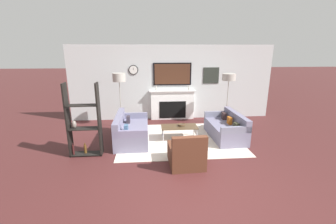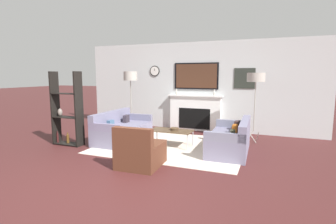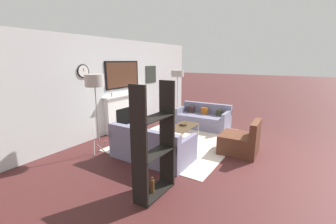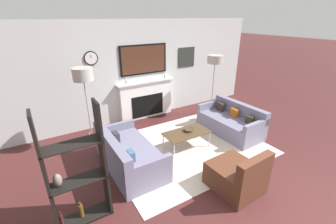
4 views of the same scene
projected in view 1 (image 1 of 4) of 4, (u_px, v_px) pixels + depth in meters
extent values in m
plane|color=#471F1F|center=(195.00, 185.00, 4.32)|extent=(60.00, 60.00, 0.00)
cube|color=silver|center=(172.00, 83.00, 8.24)|extent=(7.42, 0.07, 2.70)
cube|color=white|center=(172.00, 105.00, 8.34)|extent=(1.58, 0.16, 1.05)
cube|color=black|center=(173.00, 110.00, 8.30)|extent=(0.98, 0.01, 0.63)
cube|color=white|center=(173.00, 91.00, 8.18)|extent=(1.70, 0.22, 0.04)
cylinder|color=#B2AD9E|center=(156.00, 89.00, 8.08)|extent=(0.04, 0.04, 0.10)
cylinder|color=white|center=(156.00, 87.00, 8.06)|extent=(0.03, 0.03, 0.09)
cylinder|color=#B2AD9E|center=(189.00, 89.00, 8.18)|extent=(0.04, 0.04, 0.10)
cylinder|color=white|center=(189.00, 86.00, 8.16)|extent=(0.03, 0.03, 0.09)
cube|color=black|center=(172.00, 74.00, 8.10)|extent=(1.38, 0.04, 0.80)
cube|color=#4C2D1E|center=(172.00, 74.00, 8.09)|extent=(1.28, 0.01, 0.72)
cylinder|color=black|center=(133.00, 70.00, 7.95)|extent=(0.33, 0.02, 0.33)
cylinder|color=silver|center=(133.00, 70.00, 7.93)|extent=(0.29, 0.00, 0.29)
cube|color=black|center=(133.00, 69.00, 7.92)|extent=(0.01, 0.00, 0.07)
cube|color=#2B302A|center=(211.00, 75.00, 8.24)|extent=(0.58, 0.02, 0.58)
cube|color=beige|center=(179.00, 139.00, 6.56)|extent=(3.40, 2.66, 0.01)
cube|color=slate|center=(132.00, 134.00, 6.40)|extent=(0.89, 1.73, 0.42)
cube|color=slate|center=(119.00, 121.00, 6.26)|extent=(0.18, 1.72, 0.35)
cube|color=slate|center=(134.00, 116.00, 7.10)|extent=(0.88, 0.11, 0.18)
cube|color=slate|center=(130.00, 134.00, 5.54)|extent=(0.88, 0.11, 0.18)
cube|color=#332B33|center=(128.00, 119.00, 6.67)|extent=(0.11, 0.20, 0.20)
cube|color=#41607E|center=(126.00, 128.00, 5.94)|extent=(0.10, 0.19, 0.18)
cube|color=slate|center=(225.00, 131.00, 6.62)|extent=(0.87, 1.64, 0.42)
cube|color=slate|center=(236.00, 118.00, 6.55)|extent=(0.21, 1.62, 0.32)
cube|color=slate|center=(236.00, 130.00, 5.81)|extent=(0.82, 0.13, 0.18)
cube|color=slate|center=(217.00, 114.00, 7.26)|extent=(0.82, 0.13, 0.18)
cube|color=#343424|center=(236.00, 126.00, 6.10)|extent=(0.12, 0.20, 0.19)
cube|color=#AF581A|center=(230.00, 120.00, 6.55)|extent=(0.11, 0.21, 0.21)
cube|color=#382727|center=(224.00, 116.00, 7.00)|extent=(0.11, 0.22, 0.21)
cube|color=#562F1F|center=(186.00, 155.00, 5.06)|extent=(0.78, 0.85, 0.44)
cube|color=#562F1F|center=(190.00, 145.00, 4.62)|extent=(0.75, 0.17, 0.36)
cube|color=#4C3823|center=(179.00, 127.00, 6.43)|extent=(1.03, 0.53, 0.02)
cylinder|color=#B7B7BC|center=(163.00, 137.00, 6.23)|extent=(0.02, 0.02, 0.38)
cylinder|color=#B7B7BC|center=(197.00, 135.00, 6.31)|extent=(0.02, 0.02, 0.38)
cylinder|color=#B7B7BC|center=(162.00, 131.00, 6.66)|extent=(0.02, 0.02, 0.38)
cylinder|color=#B7B7BC|center=(194.00, 130.00, 6.74)|extent=(0.02, 0.02, 0.38)
cylinder|color=#463627|center=(181.00, 125.00, 6.46)|extent=(0.20, 0.20, 0.05)
torus|color=#50371B|center=(181.00, 124.00, 6.45)|extent=(0.21, 0.21, 0.02)
cylinder|color=#9E998E|center=(125.00, 123.00, 7.57)|extent=(0.09, 0.23, 0.29)
cylinder|color=#9E998E|center=(120.00, 123.00, 7.59)|extent=(0.17, 0.19, 0.29)
cylinder|color=#9E998E|center=(121.00, 124.00, 7.42)|extent=(0.23, 0.07, 0.29)
cylinder|color=#9E998E|center=(120.00, 101.00, 7.32)|extent=(0.02, 0.02, 1.26)
cylinder|color=#B2ADA3|center=(119.00, 77.00, 7.12)|extent=(0.41, 0.41, 0.26)
cylinder|color=#9E998E|center=(228.00, 120.00, 7.86)|extent=(0.09, 0.23, 0.29)
cylinder|color=#9E998E|center=(223.00, 120.00, 7.88)|extent=(0.17, 0.19, 0.29)
cylinder|color=#9E998E|center=(226.00, 122.00, 7.71)|extent=(0.23, 0.07, 0.29)
cylinder|color=#9E998E|center=(227.00, 99.00, 7.61)|extent=(0.02, 0.02, 1.26)
cylinder|color=#B2ADA3|center=(229.00, 77.00, 7.42)|extent=(0.44, 0.44, 0.22)
cube|color=black|center=(68.00, 121.00, 5.31)|extent=(0.04, 0.28, 1.79)
cube|color=black|center=(99.00, 120.00, 5.37)|extent=(0.04, 0.28, 1.79)
cube|color=black|center=(87.00, 153.00, 5.57)|extent=(0.77, 0.28, 0.02)
cube|color=black|center=(85.00, 128.00, 5.40)|extent=(0.77, 0.28, 0.01)
cube|color=black|center=(82.00, 105.00, 5.25)|extent=(0.77, 0.28, 0.02)
cylinder|color=brown|center=(85.00, 149.00, 5.56)|extent=(0.07, 0.07, 0.21)
cylinder|color=brown|center=(85.00, 144.00, 5.53)|extent=(0.03, 0.03, 0.05)
cylinder|color=#3D1919|center=(73.00, 150.00, 5.48)|extent=(0.05, 0.05, 0.23)
cylinder|color=#3D1919|center=(73.00, 144.00, 5.44)|extent=(0.02, 0.02, 0.06)
ellipsoid|color=gray|center=(74.00, 124.00, 5.37)|extent=(0.11, 0.11, 0.19)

